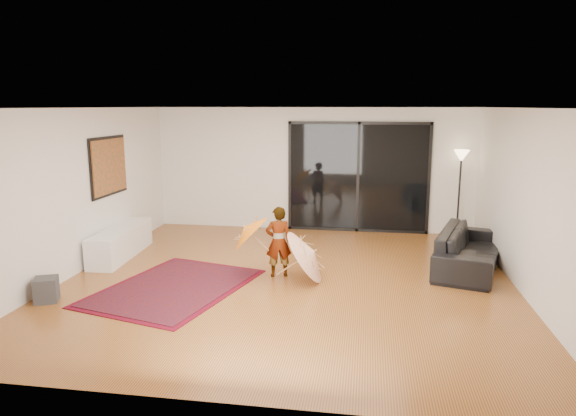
% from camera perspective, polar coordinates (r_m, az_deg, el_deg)
% --- Properties ---
extents(floor, '(7.00, 7.00, 0.00)m').
position_cam_1_polar(floor, '(8.26, 0.02, -8.02)').
color(floor, '#A4612D').
rests_on(floor, ground).
extents(ceiling, '(7.00, 7.00, 0.00)m').
position_cam_1_polar(ceiling, '(7.79, 0.02, 11.07)').
color(ceiling, white).
rests_on(ceiling, wall_back).
extents(wall_back, '(7.00, 0.00, 7.00)m').
position_cam_1_polar(wall_back, '(11.35, 2.74, 4.29)').
color(wall_back, silver).
rests_on(wall_back, floor).
extents(wall_front, '(7.00, 0.00, 7.00)m').
position_cam_1_polar(wall_front, '(4.58, -6.75, -6.35)').
color(wall_front, silver).
rests_on(wall_front, floor).
extents(wall_left, '(0.00, 7.00, 7.00)m').
position_cam_1_polar(wall_left, '(9.12, -22.27, 1.74)').
color(wall_left, silver).
rests_on(wall_left, floor).
extents(wall_right, '(0.00, 7.00, 7.00)m').
position_cam_1_polar(wall_right, '(8.15, 25.12, 0.46)').
color(wall_right, silver).
rests_on(wall_right, floor).
extents(sliding_door, '(3.06, 0.07, 2.40)m').
position_cam_1_polar(sliding_door, '(11.27, 7.78, 3.39)').
color(sliding_door, black).
rests_on(sliding_door, wall_back).
extents(painting, '(0.04, 1.28, 1.08)m').
position_cam_1_polar(painting, '(9.93, -19.27, 4.41)').
color(painting, black).
rests_on(painting, wall_left).
extents(media_console, '(0.60, 1.95, 0.53)m').
position_cam_1_polar(media_console, '(9.94, -18.08, -3.63)').
color(media_console, white).
rests_on(media_console, floor).
extents(speaker, '(0.40, 0.40, 0.35)m').
position_cam_1_polar(speaker, '(8.11, -25.27, -8.21)').
color(speaker, '#424244').
rests_on(speaker, floor).
extents(persian_rug, '(2.45, 2.97, 0.02)m').
position_cam_1_polar(persian_rug, '(8.11, -12.51, -8.60)').
color(persian_rug, '#520716').
rests_on(persian_rug, floor).
extents(sofa, '(1.52, 2.47, 0.67)m').
position_cam_1_polar(sofa, '(9.27, 19.49, -4.33)').
color(sofa, black).
rests_on(sofa, floor).
extents(ottoman, '(0.75, 0.75, 0.37)m').
position_cam_1_polar(ottoman, '(8.86, 17.98, -5.98)').
color(ottoman, black).
rests_on(ottoman, floor).
extents(floor_lamp, '(0.32, 0.32, 1.84)m').
position_cam_1_polar(floor_lamp, '(11.19, 18.64, 4.15)').
color(floor_lamp, black).
rests_on(floor_lamp, floor).
extents(child, '(0.49, 0.39, 1.16)m').
position_cam_1_polar(child, '(8.29, -1.07, -3.76)').
color(child, '#999999').
rests_on(child, floor).
extents(parasol_orange, '(0.66, 0.77, 0.85)m').
position_cam_1_polar(parasol_orange, '(8.31, -4.87, -2.64)').
color(parasol_orange, orange).
rests_on(parasol_orange, child).
extents(parasol_white, '(0.69, 0.93, 0.97)m').
position_cam_1_polar(parasol_white, '(8.09, 2.95, -4.70)').
color(parasol_white, white).
rests_on(parasol_white, floor).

